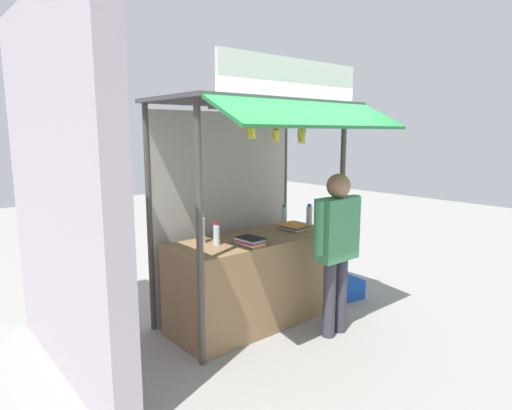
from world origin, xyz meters
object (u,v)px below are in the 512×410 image
vendor_person (337,240)px  banana_bunch_leftmost (251,132)px  banana_bunch_rightmost (276,135)px  magazine_stack_back_left (294,227)px  water_bottle_front_right (217,234)px  banana_bunch_inner_right (302,135)px  water_bottle_mid_left (201,230)px  magazine_stack_mid_right (250,241)px  water_bottle_center (309,215)px  water_bottle_rear_center (284,216)px  plastic_crate (346,288)px

vendor_person → banana_bunch_leftmost: bearing=163.1°
banana_bunch_rightmost → magazine_stack_back_left: bearing=32.7°
water_bottle_front_right → banana_bunch_leftmost: (0.04, -0.49, 1.00)m
banana_bunch_inner_right → banana_bunch_rightmost: size_ratio=1.09×
water_bottle_mid_left → banana_bunch_leftmost: size_ratio=1.17×
water_bottle_front_right → water_bottle_mid_left: (-0.07, 0.17, 0.03)m
water_bottle_front_right → banana_bunch_rightmost: (0.34, -0.49, 0.97)m
magazine_stack_back_left → water_bottle_mid_left: bearing=171.0°
magazine_stack_back_left → banana_bunch_inner_right: (-0.39, -0.47, 1.05)m
banana_bunch_leftmost → magazine_stack_mid_right: bearing=52.2°
banana_bunch_leftmost → banana_bunch_rightmost: same height
magazine_stack_back_left → vendor_person: vendor_person is taller
banana_bunch_leftmost → banana_bunch_rightmost: (0.29, -0.00, -0.03)m
water_bottle_front_right → banana_bunch_inner_right: 1.28m
banana_bunch_inner_right → vendor_person: 1.09m
magazine_stack_mid_right → magazine_stack_back_left: size_ratio=0.92×
water_bottle_mid_left → magazine_stack_back_left: water_bottle_mid_left is taller
magazine_stack_mid_right → vendor_person: size_ratio=0.18×
water_bottle_center → magazine_stack_back_left: bearing=-169.7°
magazine_stack_back_left → banana_bunch_rightmost: size_ratio=1.16×
water_bottle_front_right → water_bottle_center: water_bottle_center is taller
water_bottle_center → vendor_person: bearing=-120.2°
banana_bunch_inner_right → water_bottle_rear_center: bearing=56.6°
magazine_stack_back_left → banana_bunch_rightmost: banana_bunch_rightmost is taller
vendor_person → plastic_crate: vendor_person is taller
magazine_stack_mid_right → vendor_person: vendor_person is taller
banana_bunch_rightmost → vendor_person: (0.58, -0.28, -1.03)m
water_bottle_center → vendor_person: 0.94m
water_bottle_rear_center → banana_bunch_rightmost: size_ratio=0.90×
water_bottle_front_right → plastic_crate: 2.06m
water_bottle_rear_center → banana_bunch_rightmost: bearing=-138.4°
banana_bunch_leftmost → vendor_person: size_ratio=0.15×
plastic_crate → water_bottle_center: bearing=149.4°
magazine_stack_back_left → plastic_crate: size_ratio=0.96×
vendor_person → plastic_crate: (0.90, 0.55, -0.88)m
banana_bunch_leftmost → banana_bunch_rightmost: 0.30m
water_bottle_center → plastic_crate: water_bottle_center is taller
banana_bunch_leftmost → water_bottle_mid_left: bearing=99.7°
water_bottle_center → plastic_crate: 1.08m
water_bottle_mid_left → banana_bunch_rightmost: banana_bunch_rightmost is taller
water_bottle_center → water_bottle_front_right: bearing=-178.3°
magazine_stack_mid_right → banana_bunch_rightmost: size_ratio=1.07×
banana_bunch_leftmost → banana_bunch_inner_right: size_ratio=0.83×
magazine_stack_mid_right → plastic_crate: size_ratio=0.88×
water_bottle_front_right → plastic_crate: size_ratio=0.69×
water_bottle_mid_left → banana_bunch_inner_right: (0.75, -0.66, 0.94)m
water_bottle_rear_center → banana_bunch_rightmost: (-0.83, -0.74, 0.97)m
magazine_stack_back_left → banana_bunch_inner_right: banana_bunch_inner_right is taller
water_bottle_center → banana_bunch_rightmost: 1.52m
water_bottle_front_right → plastic_crate: water_bottle_front_right is taller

